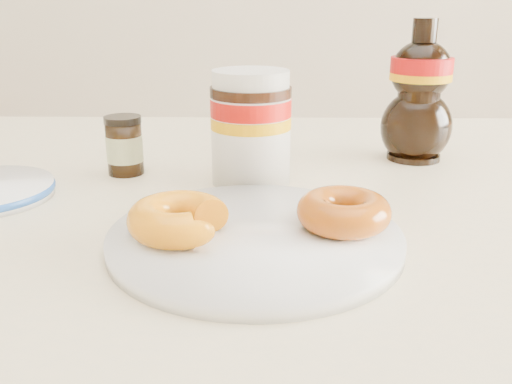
{
  "coord_description": "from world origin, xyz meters",
  "views": [
    {
      "loc": [
        -0.05,
        -0.52,
        0.97
      ],
      "look_at": [
        -0.06,
        0.02,
        0.79
      ],
      "focal_mm": 40.0,
      "sensor_mm": 36.0,
      "label": 1
    }
  ],
  "objects_px": {
    "nutella_jar": "(251,123)",
    "dark_jar": "(124,146)",
    "syrup_bottle": "(419,91)",
    "plate": "(255,238)",
    "donut_whole": "(344,211)",
    "dining_table": "(310,262)",
    "donut_bitten": "(179,219)"
  },
  "relations": [
    {
      "from": "plate",
      "to": "donut_whole",
      "type": "relative_size",
      "value": 3.08
    },
    {
      "from": "dining_table",
      "to": "nutella_jar",
      "type": "xyz_separation_m",
      "value": [
        -0.07,
        0.06,
        0.16
      ]
    },
    {
      "from": "syrup_bottle",
      "to": "dark_jar",
      "type": "xyz_separation_m",
      "value": [
        -0.39,
        -0.08,
        -0.06
      ]
    },
    {
      "from": "dining_table",
      "to": "donut_bitten",
      "type": "bearing_deg",
      "value": -132.58
    },
    {
      "from": "nutella_jar",
      "to": "dining_table",
      "type": "bearing_deg",
      "value": -37.43
    },
    {
      "from": "donut_whole",
      "to": "syrup_bottle",
      "type": "distance_m",
      "value": 0.32
    },
    {
      "from": "nutella_jar",
      "to": "dark_jar",
      "type": "distance_m",
      "value": 0.17
    },
    {
      "from": "syrup_bottle",
      "to": "dark_jar",
      "type": "relative_size",
      "value": 2.54
    },
    {
      "from": "dining_table",
      "to": "plate",
      "type": "distance_m",
      "value": 0.17
    },
    {
      "from": "dining_table",
      "to": "syrup_bottle",
      "type": "height_order",
      "value": "syrup_bottle"
    },
    {
      "from": "donut_bitten",
      "to": "nutella_jar",
      "type": "relative_size",
      "value": 0.67
    },
    {
      "from": "syrup_bottle",
      "to": "plate",
      "type": "bearing_deg",
      "value": -126.33
    },
    {
      "from": "donut_bitten",
      "to": "dark_jar",
      "type": "bearing_deg",
      "value": 95.28
    },
    {
      "from": "donut_whole",
      "to": "nutella_jar",
      "type": "relative_size",
      "value": 0.64
    },
    {
      "from": "nutella_jar",
      "to": "donut_whole",
      "type": "bearing_deg",
      "value": -62.74
    },
    {
      "from": "nutella_jar",
      "to": "donut_bitten",
      "type": "bearing_deg",
      "value": -106.88
    },
    {
      "from": "donut_whole",
      "to": "nutella_jar",
      "type": "height_order",
      "value": "nutella_jar"
    },
    {
      "from": "donut_bitten",
      "to": "dark_jar",
      "type": "distance_m",
      "value": 0.25
    },
    {
      "from": "dark_jar",
      "to": "plate",
      "type": "bearing_deg",
      "value": -52.19
    },
    {
      "from": "plate",
      "to": "donut_bitten",
      "type": "distance_m",
      "value": 0.07
    },
    {
      "from": "dining_table",
      "to": "syrup_bottle",
      "type": "bearing_deg",
      "value": 46.42
    },
    {
      "from": "dining_table",
      "to": "donut_bitten",
      "type": "xyz_separation_m",
      "value": [
        -0.13,
        -0.14,
        0.11
      ]
    },
    {
      "from": "dining_table",
      "to": "nutella_jar",
      "type": "relative_size",
      "value": 10.15
    },
    {
      "from": "donut_bitten",
      "to": "donut_whole",
      "type": "distance_m",
      "value": 0.15
    },
    {
      "from": "dining_table",
      "to": "donut_whole",
      "type": "height_order",
      "value": "donut_whole"
    },
    {
      "from": "plate",
      "to": "nutella_jar",
      "type": "relative_size",
      "value": 1.98
    },
    {
      "from": "donut_bitten",
      "to": "syrup_bottle",
      "type": "xyz_separation_m",
      "value": [
        0.29,
        0.31,
        0.07
      ]
    },
    {
      "from": "plate",
      "to": "dining_table",
      "type": "bearing_deg",
      "value": 64.75
    },
    {
      "from": "nutella_jar",
      "to": "dark_jar",
      "type": "height_order",
      "value": "nutella_jar"
    },
    {
      "from": "plate",
      "to": "donut_whole",
      "type": "height_order",
      "value": "donut_whole"
    },
    {
      "from": "donut_bitten",
      "to": "syrup_bottle",
      "type": "distance_m",
      "value": 0.43
    },
    {
      "from": "dining_table",
      "to": "dark_jar",
      "type": "distance_m",
      "value": 0.28
    }
  ]
}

